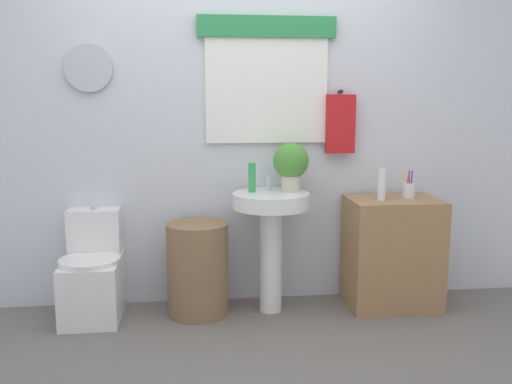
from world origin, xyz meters
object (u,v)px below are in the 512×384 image
(potted_plant, at_px, (291,163))
(toilet, at_px, (93,276))
(toothbrush_cup, at_px, (409,190))
(pedestal_sink, at_px, (271,224))
(lotion_bottle, at_px, (382,184))
(laundry_hamper, at_px, (198,269))
(soap_bottle, at_px, (252,177))
(wooden_cabinet, at_px, (392,253))

(potted_plant, bearing_deg, toilet, -178.74)
(potted_plant, height_order, toothbrush_cup, potted_plant)
(pedestal_sink, bearing_deg, lotion_bottle, -3.13)
(laundry_hamper, relative_size, potted_plant, 1.91)
(toilet, xyz_separation_m, pedestal_sink, (1.17, -0.03, 0.33))
(potted_plant, distance_m, lotion_bottle, 0.61)
(laundry_hamper, xyz_separation_m, soap_bottle, (0.37, 0.05, 0.60))
(lotion_bottle, relative_size, toothbrush_cup, 1.15)
(toilet, relative_size, toothbrush_cup, 3.84)
(pedestal_sink, xyz_separation_m, lotion_bottle, (0.73, -0.04, 0.26))
(toilet, distance_m, potted_plant, 1.49)
(wooden_cabinet, distance_m, toothbrush_cup, 0.44)
(soap_bottle, distance_m, toothbrush_cup, 1.07)
(wooden_cabinet, relative_size, lotion_bottle, 3.52)
(laundry_hamper, bearing_deg, wooden_cabinet, 0.00)
(soap_bottle, relative_size, lotion_bottle, 0.91)
(pedestal_sink, distance_m, soap_bottle, 0.33)
(laundry_hamper, distance_m, potted_plant, 0.93)
(toilet, xyz_separation_m, lotion_bottle, (1.90, -0.07, 0.58))
(laundry_hamper, bearing_deg, toothbrush_cup, 0.81)
(potted_plant, distance_m, toothbrush_cup, 0.83)
(wooden_cabinet, bearing_deg, laundry_hamper, 180.00)
(pedestal_sink, xyz_separation_m, wooden_cabinet, (0.84, 0.00, -0.23))
(toilet, height_order, potted_plant, potted_plant)
(toilet, relative_size, laundry_hamper, 1.16)
(wooden_cabinet, bearing_deg, lotion_bottle, -159.33)
(soap_bottle, distance_m, potted_plant, 0.27)
(wooden_cabinet, bearing_deg, pedestal_sink, 180.00)
(soap_bottle, relative_size, toothbrush_cup, 1.05)
(toilet, bearing_deg, soap_bottle, 1.02)
(pedestal_sink, xyz_separation_m, potted_plant, (0.14, 0.06, 0.39))
(toilet, height_order, lotion_bottle, lotion_bottle)
(soap_bottle, xyz_separation_m, potted_plant, (0.26, 0.01, 0.09))
(wooden_cabinet, xyz_separation_m, potted_plant, (-0.70, 0.06, 0.62))
(toothbrush_cup, bearing_deg, toilet, 179.69)
(laundry_hamper, distance_m, lotion_bottle, 1.34)
(toilet, height_order, soap_bottle, soap_bottle)
(pedestal_sink, height_order, potted_plant, potted_plant)
(toothbrush_cup, bearing_deg, laundry_hamper, -179.19)
(potted_plant, relative_size, lotion_bottle, 1.51)
(lotion_bottle, bearing_deg, potted_plant, 170.41)
(laundry_hamper, relative_size, soap_bottle, 3.15)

